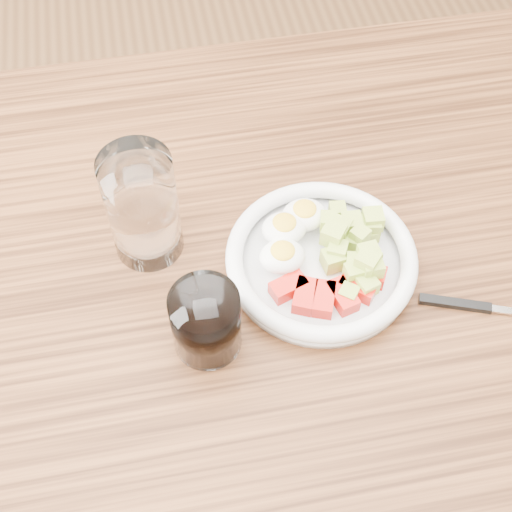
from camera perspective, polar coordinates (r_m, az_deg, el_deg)
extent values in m
plane|color=brown|center=(1.59, 0.44, -16.94)|extent=(4.00, 4.00, 0.00)
cube|color=brown|center=(0.91, 0.74, -2.22)|extent=(1.50, 0.90, 0.04)
cylinder|color=white|center=(0.90, 5.18, -0.73)|extent=(0.23, 0.23, 0.01)
torus|color=white|center=(0.88, 5.26, -0.09)|extent=(0.24, 0.24, 0.02)
cube|color=red|center=(0.86, 2.61, -2.49)|extent=(0.05, 0.04, 0.02)
cube|color=red|center=(0.85, 3.92, -3.21)|extent=(0.04, 0.05, 0.02)
cube|color=red|center=(0.85, 5.44, -3.46)|extent=(0.04, 0.05, 0.02)
cube|color=red|center=(0.85, 6.93, -3.21)|extent=(0.03, 0.05, 0.02)
cube|color=red|center=(0.86, 8.15, -2.50)|extent=(0.05, 0.05, 0.02)
cube|color=red|center=(0.87, 8.91, -1.46)|extent=(0.05, 0.04, 0.02)
ellipsoid|color=white|center=(0.89, 2.27, 2.22)|extent=(0.06, 0.05, 0.03)
ellipsoid|color=yellow|center=(0.88, 2.29, 2.70)|extent=(0.03, 0.03, 0.01)
ellipsoid|color=white|center=(0.90, 3.88, 3.30)|extent=(0.06, 0.05, 0.03)
ellipsoid|color=yellow|center=(0.89, 3.92, 3.79)|extent=(0.03, 0.03, 0.01)
ellipsoid|color=white|center=(0.86, 2.13, -0.04)|extent=(0.06, 0.05, 0.03)
ellipsoid|color=yellow|center=(0.85, 2.15, 0.43)|extent=(0.03, 0.03, 0.01)
cube|color=#AEBC48|center=(0.87, 9.01, 0.06)|extent=(0.03, 0.03, 0.02)
cube|color=#AEBC48|center=(0.85, 7.41, -3.07)|extent=(0.03, 0.03, 0.02)
cube|color=#AEBC48|center=(0.87, 6.16, -0.30)|extent=(0.03, 0.03, 0.02)
cube|color=#AEBC48|center=(0.86, 8.89, -2.35)|extent=(0.03, 0.03, 0.02)
cube|color=#AEBC48|center=(0.87, 6.21, 1.72)|extent=(0.04, 0.04, 0.03)
cube|color=#AEBC48|center=(0.86, 9.28, -0.92)|extent=(0.02, 0.02, 0.02)
cube|color=#AEBC48|center=(0.88, 8.31, 1.64)|extent=(0.03, 0.03, 0.02)
cube|color=#AEBC48|center=(0.87, 6.52, 0.42)|extent=(0.03, 0.03, 0.02)
cube|color=#AEBC48|center=(0.89, 6.67, 2.14)|extent=(0.03, 0.03, 0.02)
cube|color=#AEBC48|center=(0.89, 5.83, 2.75)|extent=(0.03, 0.03, 0.02)
cube|color=#AEBC48|center=(0.89, 7.54, 1.23)|extent=(0.03, 0.03, 0.02)
cube|color=#AEBC48|center=(0.90, 9.15, 2.39)|extent=(0.03, 0.03, 0.02)
cube|color=#AEBC48|center=(0.90, 9.32, 2.90)|extent=(0.03, 0.03, 0.02)
cube|color=#AEBC48|center=(0.90, 7.63, 2.54)|extent=(0.03, 0.03, 0.02)
cube|color=#AEBC48|center=(0.90, 6.72, 1.93)|extent=(0.03, 0.03, 0.02)
cube|color=#AEBC48|center=(0.91, 9.04, 1.72)|extent=(0.02, 0.02, 0.02)
cube|color=#AEBC48|center=(0.86, 7.79, -1.30)|extent=(0.02, 0.02, 0.02)
cube|color=#AEBC48|center=(0.92, 6.53, 3.55)|extent=(0.02, 0.02, 0.02)
cube|color=#AEBC48|center=(0.85, 8.91, -0.46)|extent=(0.04, 0.04, 0.02)
cube|color=#AEBC48|center=(0.87, 8.02, -0.82)|extent=(0.03, 0.03, 0.03)
cube|color=black|center=(0.90, 15.64, -3.68)|extent=(0.09, 0.04, 0.01)
cylinder|color=white|center=(0.87, -9.08, 3.92)|extent=(0.09, 0.09, 0.16)
cylinder|color=white|center=(0.81, -4.03, -5.25)|extent=(0.08, 0.08, 0.09)
cylinder|color=black|center=(0.81, -4.02, -5.33)|extent=(0.07, 0.07, 0.08)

